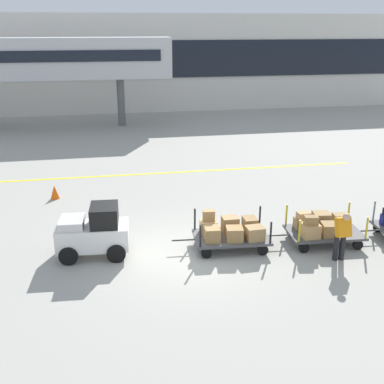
# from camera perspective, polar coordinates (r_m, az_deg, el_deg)

# --- Properties ---
(ground_plane) EXTENTS (120.00, 120.00, 0.00)m
(ground_plane) POSITION_cam_1_polar(r_m,az_deg,el_deg) (14.43, -0.67, -7.50)
(ground_plane) COLOR #9E9B91
(apron_lead_line) EXTENTS (17.55, 0.29, 0.01)m
(apron_lead_line) POSITION_cam_1_polar(r_m,az_deg,el_deg) (22.25, -2.13, 2.39)
(apron_lead_line) COLOR yellow
(apron_lead_line) RESTS_ON ground_plane
(terminal_building) EXTENTS (50.85, 2.51, 7.44)m
(terminal_building) POSITION_cam_1_polar(r_m,az_deg,el_deg) (38.81, -7.71, 15.17)
(terminal_building) COLOR beige
(terminal_building) RESTS_ON ground_plane
(jet_bridge) EXTENTS (17.23, 3.00, 5.83)m
(jet_bridge) POSITION_cam_1_polar(r_m,az_deg,el_deg) (33.04, -19.39, 14.88)
(jet_bridge) COLOR #B7B7BC
(jet_bridge) RESTS_ON ground_plane
(baggage_tug) EXTENTS (2.17, 1.36, 1.58)m
(baggage_tug) POSITION_cam_1_polar(r_m,az_deg,el_deg) (14.35, -11.78, -4.77)
(baggage_tug) COLOR white
(baggage_tug) RESTS_ON ground_plane
(baggage_cart_lead) EXTENTS (3.04, 1.56, 1.15)m
(baggage_cart_lead) POSITION_cam_1_polar(r_m,az_deg,el_deg) (14.64, 4.70, -4.81)
(baggage_cart_lead) COLOR #4C4C4F
(baggage_cart_lead) RESTS_ON ground_plane
(baggage_cart_middle) EXTENTS (3.04, 1.56, 1.10)m
(baggage_cart_middle) POSITION_cam_1_polar(r_m,az_deg,el_deg) (15.47, 15.31, -4.13)
(baggage_cart_middle) COLOR #4C4C4F
(baggage_cart_middle) RESTS_ON ground_plane
(baggage_handler) EXTENTS (0.40, 0.44, 1.56)m
(baggage_handler) POSITION_cam_1_polar(r_m,az_deg,el_deg) (14.34, 17.70, -4.84)
(baggage_handler) COLOR black
(baggage_handler) RESTS_ON ground_plane
(safety_cone_far) EXTENTS (0.36, 0.36, 0.55)m
(safety_cone_far) POSITION_cam_1_polar(r_m,az_deg,el_deg) (19.59, -16.28, 0.01)
(safety_cone_far) COLOR #EA590F
(safety_cone_far) RESTS_ON ground_plane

